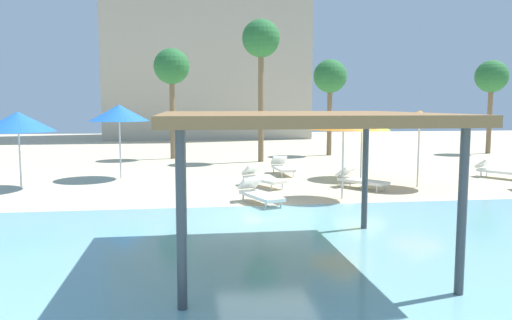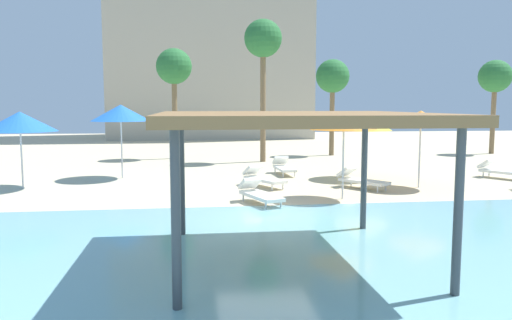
{
  "view_description": "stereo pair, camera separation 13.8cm",
  "coord_description": "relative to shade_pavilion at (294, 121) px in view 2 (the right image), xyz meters",
  "views": [
    {
      "loc": [
        -1.99,
        -12.52,
        2.91
      ],
      "look_at": [
        -0.0,
        2.0,
        1.3
      ],
      "focal_mm": 35.46,
      "sensor_mm": 36.0,
      "label": 1
    },
    {
      "loc": [
        -1.86,
        -12.54,
        2.91
      ],
      "look_at": [
        -0.0,
        2.0,
        1.3
      ],
      "focal_mm": 35.46,
      "sensor_mm": 36.0,
      "label": 2
    }
  ],
  "objects": [
    {
      "name": "palm_tree_1",
      "position": [
        -2.74,
        18.54,
        2.2
      ],
      "size": [
        1.9,
        1.9,
        5.89
      ],
      "color": "brown",
      "rests_on": "ground"
    },
    {
      "name": "lounge_chair_4",
      "position": [
        10.25,
        9.41,
        -2.28
      ],
      "size": [
        1.5,
        1.93,
        0.74
      ],
      "rotation": [
        0.0,
        0.0,
        -1.02
      ],
      "color": "white",
      "rests_on": "ground"
    },
    {
      "name": "beach_umbrella_blue_1",
      "position": [
        -7.72,
        9.28,
        -0.28
      ],
      "size": [
        2.49,
        2.49,
        2.67
      ],
      "color": "silver",
      "rests_on": "ground"
    },
    {
      "name": "beach_umbrella_orange_2",
      "position": [
        2.77,
        5.96,
        -0.18
      ],
      "size": [
        2.07,
        2.07,
        2.72
      ],
      "color": "silver",
      "rests_on": "ground"
    },
    {
      "name": "palm_tree_3",
      "position": [
        15.89,
        18.94,
        1.84
      ],
      "size": [
        1.9,
        1.9,
        5.52
      ],
      "color": "brown",
      "rests_on": "ground"
    },
    {
      "name": "beach_umbrella_yellow_0",
      "position": [
        4.81,
        10.02,
        -0.4
      ],
      "size": [
        2.22,
        2.22,
        2.52
      ],
      "color": "silver",
      "rests_on": "ground"
    },
    {
      "name": "beach_umbrella_orange_5",
      "position": [
        6.08,
        7.71,
        -0.19
      ],
      "size": [
        2.07,
        2.07,
        2.7
      ],
      "color": "silver",
      "rests_on": "ground"
    },
    {
      "name": "lounge_chair_0",
      "position": [
        1.95,
        11.61,
        -2.28
      ],
      "size": [
        0.72,
        1.93,
        0.74
      ],
      "rotation": [
        0.0,
        0.0,
        -1.51
      ],
      "color": "white",
      "rests_on": "ground"
    },
    {
      "name": "lagoon_water",
      "position": [
        0.01,
        -1.75,
        -2.59
      ],
      "size": [
        44.0,
        13.5,
        0.04
      ],
      "primitive_type": "cube",
      "color": "#7AB7C1",
      "rests_on": "ground"
    },
    {
      "name": "palm_tree_2",
      "position": [
        1.76,
        16.45,
        3.39
      ],
      "size": [
        1.9,
        1.9,
        7.16
      ],
      "color": "brown",
      "rests_on": "ground"
    },
    {
      "name": "shade_pavilion",
      "position": [
        0.0,
        0.0,
        0.0
      ],
      "size": [
        4.86,
        4.86,
        2.76
      ],
      "color": "#42474C",
      "rests_on": "ground"
    },
    {
      "name": "beach_umbrella_blue_4",
      "position": [
        -4.6,
        11.35,
        -0.03
      ],
      "size": [
        2.34,
        2.34,
        2.91
      ],
      "color": "silver",
      "rests_on": "ground"
    },
    {
      "name": "ground_plane",
      "position": [
        0.01,
        3.5,
        -2.61
      ],
      "size": [
        80.0,
        80.0,
        0.0
      ],
      "primitive_type": "plane",
      "color": "beige"
    },
    {
      "name": "palm_tree_0",
      "position": [
        6.15,
        19.21,
        1.8
      ],
      "size": [
        1.9,
        1.9,
        5.47
      ],
      "color": "brown",
      "rests_on": "ground"
    },
    {
      "name": "lounge_chair_2",
      "position": [
        3.94,
        7.76,
        -2.28
      ],
      "size": [
        1.58,
        1.9,
        0.74
      ],
      "rotation": [
        0.0,
        0.0,
        -0.96
      ],
      "color": "white",
      "rests_on": "ground"
    },
    {
      "name": "lounge_chair_6",
      "position": [
        0.08,
        5.46,
        -2.28
      ],
      "size": [
        1.2,
        1.99,
        0.74
      ],
      "rotation": [
        0.0,
        0.0,
        -1.23
      ],
      "color": "white",
      "rests_on": "ground"
    },
    {
      "name": "hotel_block_0",
      "position": [
        -0.12,
        37.48,
        7.56
      ],
      "size": [
        17.14,
        10.02,
        20.35
      ],
      "primitive_type": "cube",
      "color": "#B2A893",
      "rests_on": "ground"
    },
    {
      "name": "lounge_chair_5",
      "position": [
        0.62,
        8.62,
        -2.28
      ],
      "size": [
        1.44,
        1.95,
        0.74
      ],
      "rotation": [
        0.0,
        0.0,
        -1.07
      ],
      "color": "white",
      "rests_on": "ground"
    }
  ]
}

